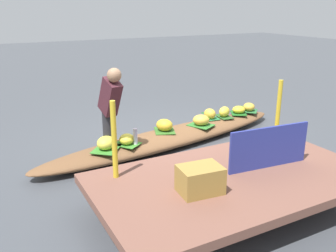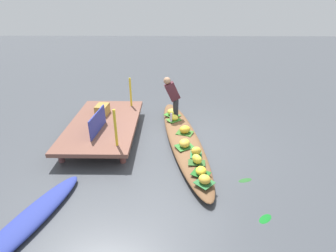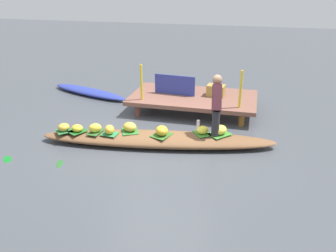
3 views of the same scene
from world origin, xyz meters
The scene contains 27 objects.
canal_water centered at (0.00, 0.00, 0.00)m, with size 40.00×40.00×0.00m, color #42454B.
dock_platform centered at (0.36, 2.17, 0.35)m, with size 3.20×1.80×0.41m.
vendor_boat centered at (0.00, 0.00, 0.12)m, with size 4.89×0.78×0.24m, color brown.
leaf_mat_0 centered at (-0.60, 0.00, 0.24)m, with size 0.41×0.33×0.01m, color #2F722B.
banana_bunch_0 centered at (-0.60, 0.00, 0.34)m, with size 0.29×0.26×0.19m, color gold.
leaf_mat_1 centered at (-1.66, -0.29, 0.24)m, with size 0.35×0.28×0.01m, color #1E6020.
banana_bunch_1 centered at (-1.66, -0.29, 0.32)m, with size 0.25×0.22×0.15m, color yellow.
leaf_mat_2 centered at (1.25, 0.29, 0.24)m, with size 0.44×0.34×0.01m, color #3A822D.
banana_bunch_2 centered at (1.25, 0.29, 0.34)m, with size 0.32×0.26×0.20m, color yellow.
leaf_mat_3 centered at (-1.28, -0.24, 0.24)m, with size 0.37×0.23×0.01m, color #2A5624.
banana_bunch_3 centered at (-1.28, -0.24, 0.34)m, with size 0.26×0.18×0.19m, color yellow.
leaf_mat_4 centered at (-1.95, -0.33, 0.24)m, with size 0.32×0.31×0.01m, color #296A35.
banana_bunch_4 centered at (-1.95, -0.33, 0.33)m, with size 0.23×0.24×0.16m, color gold.
leaf_mat_5 centered at (0.90, 0.25, 0.24)m, with size 0.38×0.30×0.01m, color #3D842D.
banana_bunch_5 centered at (0.90, 0.25, 0.32)m, with size 0.27×0.23×0.16m, color yellow.
leaf_mat_6 centered at (0.11, -0.04, 0.24)m, with size 0.41×0.33×0.01m, color #346723.
banana_bunch_6 centered at (0.11, -0.04, 0.34)m, with size 0.29×0.25×0.20m, color gold.
leaf_mat_7 centered at (-0.96, -0.25, 0.24)m, with size 0.33×0.26×0.01m, color #297E42.
banana_bunch_7 centered at (-0.96, -0.25, 0.34)m, with size 0.23×0.20×0.20m, color gold.
vendor_person centered at (1.15, 0.29, 0.93)m, with size 0.25×0.49×1.21m.
water_bottle centered at (0.79, 0.33, 0.37)m, with size 0.07×0.07×0.26m, color silver.
market_banner centered at (-0.14, 2.17, 0.66)m, with size 1.08×0.03×0.51m, color navy.
railing_post_west centered at (-0.84, 1.57, 0.85)m, with size 0.06×0.06×0.89m, color gold.
railing_post_east centered at (1.56, 1.57, 0.85)m, with size 0.06×0.06×0.89m, color gold.
produce_crate centered at (0.92, 2.31, 0.55)m, with size 0.44×0.32×0.29m, color olive.
drifting_plant_0 centered at (-1.57, -1.25, 0.00)m, with size 0.31×0.13×0.01m, color #245925.
drifting_plant_1 centered at (-2.63, -1.33, 0.00)m, with size 0.31×0.15×0.01m, color #116F1F.
Camera 1 is at (2.82, 5.16, 2.25)m, focal length 39.29 mm.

